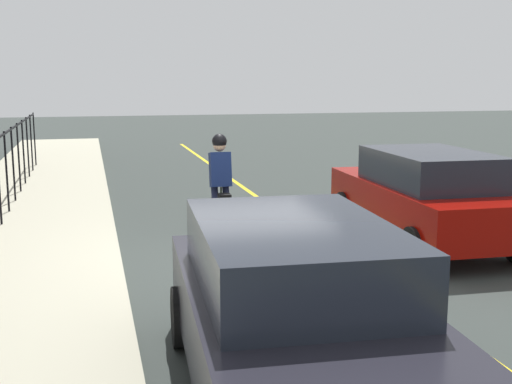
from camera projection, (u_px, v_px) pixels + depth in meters
The scene contains 6 objects.
ground_plane at pixel (239, 259), 10.11m from camera, with size 80.00×80.00×0.00m, color #333A37.
lane_line_centre at pixel (336, 252), 10.51m from camera, with size 36.00×0.12×0.01m, color yellow.
sidewalk at pixel (7, 270), 9.27m from camera, with size 40.00×3.20×0.15m, color #B4AF96.
cyclist_lead at pixel (220, 186), 11.37m from camera, with size 1.71×0.37×1.83m.
patrol_sedan at pixel (425, 195), 11.00m from camera, with size 4.46×2.05×1.58m.
parked_sedan_rear at pixel (297, 314), 5.45m from camera, with size 4.50×2.14×1.58m.
Camera 1 is at (-9.54, 2.18, 2.77)m, focal length 45.62 mm.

